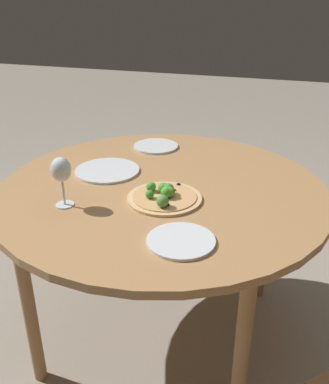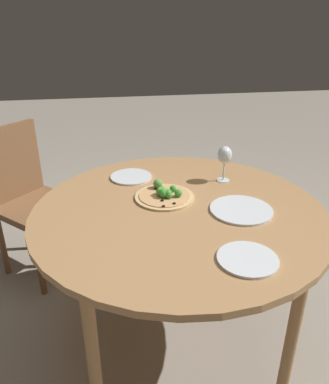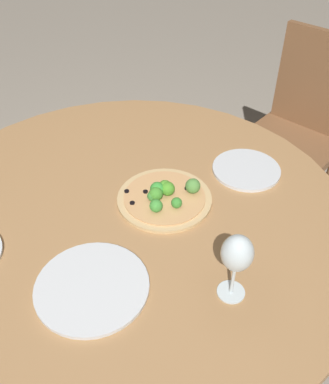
# 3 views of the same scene
# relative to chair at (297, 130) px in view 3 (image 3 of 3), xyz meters

# --- Properties ---
(ground_plane) EXTENTS (12.00, 12.00, 0.00)m
(ground_plane) POSITION_rel_chair_xyz_m (0.72, 0.77, -0.50)
(ground_plane) COLOR gray
(dining_table) EXTENTS (1.26, 1.26, 0.73)m
(dining_table) POSITION_rel_chair_xyz_m (0.72, 0.77, 0.17)
(dining_table) COLOR #A87A4C
(dining_table) RESTS_ON ground_plane
(chair) EXTENTS (0.57, 0.57, 0.91)m
(chair) POSITION_rel_chair_xyz_m (0.00, 0.00, 0.00)
(chair) COLOR brown
(chair) RESTS_ON ground_plane
(pizza) EXTENTS (0.27, 0.27, 0.06)m
(pizza) POSITION_rel_chair_xyz_m (0.61, 0.72, 0.25)
(pizza) COLOR tan
(pizza) RESTS_ON dining_table
(wine_glass) EXTENTS (0.07, 0.07, 0.18)m
(wine_glass) POSITION_rel_chair_xyz_m (0.46, 1.04, 0.36)
(wine_glass) COLOR silver
(wine_glass) RESTS_ON dining_table
(plate_near) EXTENTS (0.26, 0.26, 0.01)m
(plate_near) POSITION_rel_chair_xyz_m (0.78, 1.02, 0.24)
(plate_near) COLOR silver
(plate_near) RESTS_ON dining_table
(plate_far) EXTENTS (0.21, 0.21, 0.01)m
(plate_far) POSITION_rel_chair_xyz_m (0.35, 0.59, 0.24)
(plate_far) COLOR silver
(plate_far) RESTS_ON dining_table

